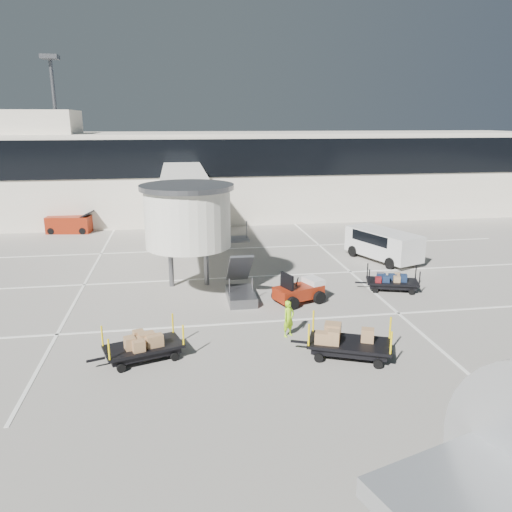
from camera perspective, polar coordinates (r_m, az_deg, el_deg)
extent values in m
plane|color=#B0A89D|center=(21.98, 3.65, -9.40)|extent=(140.00, 140.00, 0.00)
cube|color=white|center=(23.77, 2.59, -7.40)|extent=(40.00, 0.15, 0.02)
cube|color=white|center=(30.24, -0.06, -2.35)|extent=(40.00, 0.15, 0.02)
cube|color=white|center=(36.91, -1.75, 0.90)|extent=(40.00, 0.15, 0.02)
cube|color=white|center=(32.59, 10.14, -1.29)|extent=(0.15, 30.00, 0.02)
cube|color=white|center=(31.35, -18.74, -2.55)|extent=(0.15, 30.00, 0.02)
cube|color=white|center=(49.94, -3.86, 9.30)|extent=(64.00, 12.00, 8.00)
cube|color=black|center=(43.77, -3.17, 11.10)|extent=(64.00, 0.12, 3.20)
cube|color=white|center=(49.36, -25.68, 13.63)|extent=(10.00, 6.00, 2.00)
cylinder|color=slate|center=(54.72, -21.70, 12.49)|extent=(0.36, 0.36, 15.00)
cube|color=slate|center=(55.01, -22.51, 20.28)|extent=(1.60, 1.60, 0.40)
cube|color=white|center=(34.82, -8.19, 7.09)|extent=(3.00, 18.00, 2.80)
cylinder|color=white|center=(25.94, -7.80, 4.32)|extent=(4.40, 4.40, 3.00)
cylinder|color=slate|center=(25.68, -7.93, 7.82)|extent=(4.80, 4.80, 0.25)
cylinder|color=slate|center=(28.54, -9.71, -0.64)|extent=(0.28, 0.28, 2.90)
cylinder|color=slate|center=(28.57, -5.70, -0.47)|extent=(0.28, 0.28, 2.90)
cylinder|color=slate|center=(35.33, -9.64, 2.44)|extent=(0.28, 0.28, 2.90)
cylinder|color=slate|center=(35.35, -6.39, 2.57)|extent=(0.28, 0.28, 2.90)
cylinder|color=slate|center=(42.18, -9.59, 4.52)|extent=(0.28, 0.28, 2.90)
cylinder|color=slate|center=(42.21, -6.87, 4.63)|extent=(0.28, 0.28, 2.90)
cube|color=slate|center=(26.23, -1.72, -4.61)|extent=(1.40, 2.60, 0.50)
cube|color=slate|center=(26.37, -1.91, -1.41)|extent=(1.20, 2.60, 2.06)
cube|color=slate|center=(27.39, -2.30, 1.93)|extent=(1.40, 1.20, 0.12)
cube|color=maroon|center=(25.95, 4.88, -4.12)|extent=(2.77, 2.03, 0.63)
cube|color=silver|center=(26.34, 6.58, -2.91)|extent=(1.10, 1.34, 0.37)
cube|color=black|center=(25.35, 3.55, -3.06)|extent=(0.50, 1.02, 0.94)
cylinder|color=black|center=(25.06, 4.19, -5.41)|extent=(0.72, 0.49, 0.67)
cylinder|color=black|center=(26.12, 2.50, -4.51)|extent=(0.72, 0.49, 0.67)
cylinder|color=black|center=(25.99, 7.25, -4.72)|extent=(0.72, 0.49, 0.67)
cylinder|color=black|center=(27.01, 5.50, -3.88)|extent=(0.72, 0.49, 0.67)
cube|color=black|center=(28.71, 15.31, -2.84)|extent=(3.06, 2.14, 0.11)
cube|color=black|center=(28.76, 15.29, -3.15)|extent=(2.73, 1.86, 0.23)
cube|color=black|center=(28.58, 11.89, -2.99)|extent=(0.64, 0.26, 0.07)
cylinder|color=black|center=(28.12, 13.45, -3.85)|extent=(0.34, 0.22, 0.31)
cylinder|color=black|center=(29.30, 13.24, -3.05)|extent=(0.34, 0.22, 0.31)
cylinder|color=black|center=(28.38, 17.35, -3.96)|extent=(0.34, 0.22, 0.31)
cylinder|color=black|center=(29.55, 16.99, -3.17)|extent=(0.34, 0.22, 0.31)
cylinder|color=black|center=(27.85, 12.81, -2.33)|extent=(0.06, 0.06, 0.83)
cylinder|color=black|center=(29.04, 12.63, -1.59)|extent=(0.06, 0.06, 0.83)
cylinder|color=black|center=(28.21, 18.20, -2.50)|extent=(0.06, 0.06, 0.83)
cylinder|color=black|center=(29.38, 17.80, -1.77)|extent=(0.06, 0.06, 0.83)
cube|color=#4C4B50|center=(28.30, 14.94, -2.65)|extent=(0.51, 0.43, 0.28)
cube|color=#A07D57|center=(29.16, 16.65, -2.28)|extent=(0.56, 0.45, 0.26)
cube|color=maroon|center=(28.89, 16.13, -2.28)|extent=(0.58, 0.48, 0.37)
cube|color=maroon|center=(28.46, 16.39, -2.54)|extent=(0.52, 0.46, 0.40)
cube|color=maroon|center=(28.88, 14.18, -2.27)|extent=(0.51, 0.42, 0.26)
cube|color=#A07D57|center=(28.57, 13.70, -2.42)|extent=(0.56, 0.48, 0.26)
cube|color=#A07D57|center=(29.06, 17.12, -2.25)|extent=(0.46, 0.40, 0.38)
cube|color=#142340|center=(28.40, 15.99, -2.64)|extent=(0.53, 0.46, 0.32)
cube|color=#A07D57|center=(28.60, 14.66, -2.44)|extent=(0.55, 0.46, 0.29)
cube|color=maroon|center=(28.99, 16.37, -2.29)|extent=(0.44, 0.41, 0.33)
cube|color=#4C4B50|center=(28.77, 15.92, -2.43)|extent=(0.45, 0.35, 0.28)
cube|color=black|center=(20.47, 10.64, -9.77)|extent=(3.60, 2.72, 0.13)
cube|color=black|center=(20.55, 10.62, -10.26)|extent=(3.21, 2.37, 0.27)
cube|color=black|center=(20.69, 5.04, -9.76)|extent=(0.73, 0.37, 0.09)
cylinder|color=black|center=(20.06, 7.19, -11.46)|extent=(0.40, 0.28, 0.37)
cylinder|color=black|center=(21.36, 7.63, -9.74)|extent=(0.40, 0.28, 0.37)
cylinder|color=black|center=(20.00, 13.77, -11.90)|extent=(0.40, 0.28, 0.37)
cylinder|color=black|center=(21.30, 13.78, -10.14)|extent=(0.40, 0.28, 0.37)
cylinder|color=yellow|center=(19.72, 6.05, -9.04)|extent=(0.08, 0.08, 0.97)
cylinder|color=yellow|center=(21.04, 6.57, -7.44)|extent=(0.08, 0.08, 0.97)
cylinder|color=yellow|center=(19.63, 15.18, -9.64)|extent=(0.08, 0.08, 0.97)
cylinder|color=yellow|center=(20.96, 15.09, -7.99)|extent=(0.08, 0.08, 0.97)
cube|color=#AD7A53|center=(19.93, 11.43, -9.60)|extent=(0.71, 0.59, 0.46)
cube|color=#AD7A53|center=(20.37, 8.80, -8.70)|extent=(0.65, 0.69, 0.59)
cube|color=#AD7A53|center=(20.19, 13.97, -9.33)|extent=(0.64, 0.67, 0.51)
cube|color=#AD7A53|center=(19.88, 9.78, -9.55)|extent=(0.61, 0.66, 0.48)
cube|color=#AD7A53|center=(20.56, 11.44, -8.81)|extent=(0.60, 0.59, 0.45)
cube|color=black|center=(20.45, -12.73, -10.06)|extent=(3.29, 2.33, 0.12)
cube|color=black|center=(20.53, -12.70, -10.51)|extent=(2.94, 2.03, 0.25)
cube|color=black|center=(20.22, -17.85, -11.22)|extent=(0.69, 0.29, 0.08)
cylinder|color=black|center=(19.84, -15.15, -12.28)|extent=(0.36, 0.24, 0.34)
cylinder|color=black|center=(21.02, -15.93, -10.70)|extent=(0.36, 0.24, 0.34)
cylinder|color=black|center=(20.27, -9.28, -11.29)|extent=(0.36, 0.24, 0.34)
cylinder|color=black|center=(21.43, -10.39, -9.82)|extent=(0.36, 0.24, 0.34)
cylinder|color=yellow|center=(19.42, -16.46, -10.29)|extent=(0.07, 0.07, 0.89)
cylinder|color=yellow|center=(20.63, -17.17, -8.79)|extent=(0.07, 0.07, 0.89)
cylinder|color=yellow|center=(20.02, -8.31, -8.99)|extent=(0.07, 0.07, 0.89)
cylinder|color=yellow|center=(21.20, -9.49, -7.62)|extent=(0.07, 0.07, 0.89)
cube|color=#AD7A53|center=(20.55, -12.59, -8.97)|extent=(0.65, 0.67, 0.50)
cube|color=#AD7A53|center=(20.12, -14.26, -9.78)|extent=(0.66, 0.56, 0.40)
cube|color=#AD7A53|center=(20.61, -10.21, -8.90)|extent=(0.69, 0.59, 0.41)
cube|color=#AD7A53|center=(20.59, -13.19, -8.90)|extent=(0.73, 0.57, 0.53)
cube|color=#AD7A53|center=(20.10, -10.22, -9.64)|extent=(0.71, 0.57, 0.35)
cube|color=#AD7A53|center=(19.91, -12.06, -9.76)|extent=(0.53, 0.54, 0.50)
cube|color=#AD7A53|center=(20.48, -11.94, -9.25)|extent=(0.67, 0.61, 0.35)
imported|color=#9ADE17|center=(21.92, 3.75, -7.15)|extent=(0.71, 0.65, 1.64)
cube|color=silver|center=(34.51, 14.34, 1.39)|extent=(3.95, 5.75, 1.72)
cube|color=silver|center=(36.27, 11.69, 1.67)|extent=(2.13, 1.31, 1.00)
cube|color=black|center=(34.57, 14.13, 2.18)|extent=(3.24, 3.89, 0.69)
cylinder|color=black|center=(32.78, 15.09, -0.82)|extent=(0.52, 0.80, 0.75)
cylinder|color=black|center=(34.27, 17.58, -0.31)|extent=(0.52, 0.80, 0.75)
cylinder|color=black|center=(35.25, 11.02, 0.55)|extent=(0.52, 0.80, 0.75)
cylinder|color=black|center=(36.65, 13.51, 0.97)|extent=(0.52, 0.80, 0.75)
cube|color=maroon|center=(44.77, -20.58, 3.39)|extent=(3.72, 1.98, 1.40)
cube|color=black|center=(44.10, -18.74, 4.57)|extent=(1.07, 1.42, 0.50)
cylinder|color=black|center=(44.72, -22.37, 2.65)|extent=(0.59, 0.31, 0.56)
cylinder|color=black|center=(45.91, -21.80, 3.01)|extent=(0.59, 0.31, 0.56)
cylinder|color=black|center=(43.83, -19.20, 2.72)|extent=(0.59, 0.31, 0.56)
cylinder|color=black|center=(45.04, -18.69, 3.08)|extent=(0.59, 0.31, 0.56)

